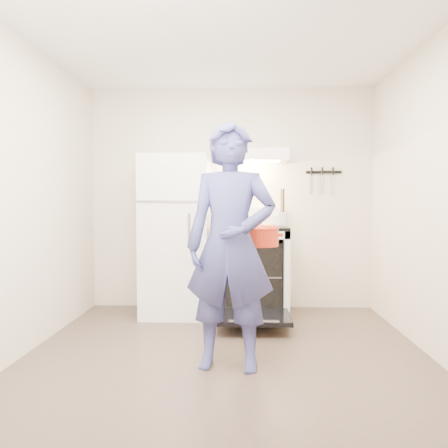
{
  "coord_description": "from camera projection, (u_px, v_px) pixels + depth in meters",
  "views": [
    {
      "loc": [
        0.11,
        -3.21,
        1.21
      ],
      "look_at": [
        -0.05,
        1.0,
        1.0
      ],
      "focal_mm": 35.0,
      "sensor_mm": 36.0,
      "label": 1
    }
  ],
  "objects": [
    {
      "name": "pizza_stone",
      "position": [
        257.0,
        274.0,
        4.62
      ],
      "size": [
        0.33,
        0.33,
        0.02
      ],
      "primitive_type": "cylinder",
      "color": "#88674E",
      "rests_on": "oven_rack"
    },
    {
      "name": "range_hood",
      "position": [
        252.0,
        156.0,
        4.72
      ],
      "size": [
        0.76,
        0.5,
        0.12
      ],
      "primitive_type": "cube",
      "color": "white",
      "rests_on": "back_wall"
    },
    {
      "name": "tea_kettle",
      "position": [
        227.0,
        213.0,
        4.9
      ],
      "size": [
        0.24,
        0.2,
        0.29
      ],
      "primitive_type": null,
      "color": "silver",
      "rests_on": "cooktop"
    },
    {
      "name": "refrigerator",
      "position": [
        176.0,
        236.0,
        4.69
      ],
      "size": [
        0.7,
        0.7,
        1.7
      ],
      "primitive_type": "cube",
      "color": "white",
      "rests_on": "floor"
    },
    {
      "name": "cooktop",
      "position": [
        252.0,
        228.0,
        4.68
      ],
      "size": [
        0.76,
        0.65,
        0.03
      ],
      "primitive_type": "cube",
      "color": "black",
      "rests_on": "stove_body"
    },
    {
      "name": "back_wall",
      "position": [
        231.0,
        199.0,
        5.0
      ],
      "size": [
        3.2,
        0.02,
        2.5
      ],
      "primitive_type": "cube",
      "color": "beige",
      "rests_on": "ground"
    },
    {
      "name": "oven_rack",
      "position": [
        252.0,
        274.0,
        4.71
      ],
      "size": [
        0.6,
        0.52,
        0.01
      ],
      "primitive_type": "cube",
      "color": "gray",
      "rests_on": "stove_body"
    },
    {
      "name": "knife_strip",
      "position": [
        324.0,
        172.0,
        4.93
      ],
      "size": [
        0.4,
        0.02,
        0.03
      ],
      "primitive_type": "cube",
      "color": "black",
      "rests_on": "back_wall"
    },
    {
      "name": "floor",
      "position": [
        226.0,
        364.0,
        3.27
      ],
      "size": [
        3.6,
        3.6,
        0.0
      ],
      "primitive_type": "plane",
      "color": "#4D3C33",
      "rests_on": "ground"
    },
    {
      "name": "oven_door",
      "position": [
        253.0,
        317.0,
        4.13
      ],
      "size": [
        0.7,
        0.54,
        0.04
      ],
      "primitive_type": "cube",
      "color": "black",
      "rests_on": "floor"
    },
    {
      "name": "person",
      "position": [
        231.0,
        246.0,
        3.16
      ],
      "size": [
        0.7,
        0.5,
        1.79
      ],
      "primitive_type": "imported",
      "rotation": [
        0.0,
        0.0,
        -0.11
      ],
      "color": "#393D7B",
      "rests_on": "floor"
    },
    {
      "name": "utensil_jar",
      "position": [
        283.0,
        218.0,
        4.44
      ],
      "size": [
        0.1,
        0.1,
        0.13
      ],
      "primitive_type": "cylinder",
      "rotation": [
        0.0,
        0.0,
        -0.08
      ],
      "color": "silver",
      "rests_on": "cooktop"
    },
    {
      "name": "backsplash",
      "position": [
        251.0,
        216.0,
        4.96
      ],
      "size": [
        0.76,
        0.07,
        0.2
      ],
      "primitive_type": "cube",
      "color": "white",
      "rests_on": "cooktop"
    },
    {
      "name": "dutch_oven",
      "position": [
        260.0,
        237.0,
        3.43
      ],
      "size": [
        0.37,
        0.3,
        0.24
      ],
      "primitive_type": null,
      "color": "red",
      "rests_on": "person"
    },
    {
      "name": "stove_body",
      "position": [
        252.0,
        272.0,
        4.71
      ],
      "size": [
        0.76,
        0.65,
        0.92
      ],
      "primitive_type": "cube",
      "color": "white",
      "rests_on": "floor"
    }
  ]
}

